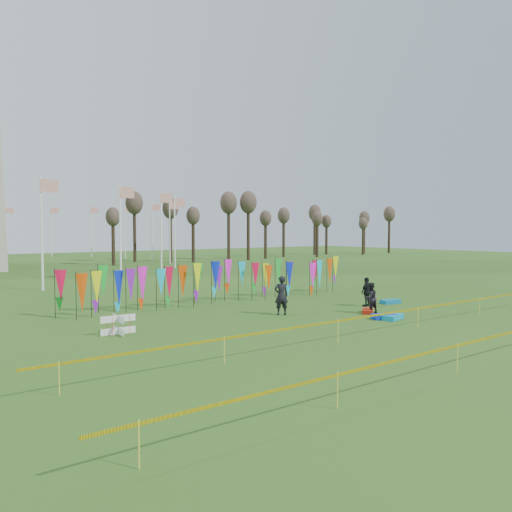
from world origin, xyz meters
TOP-DOWN VIEW (x-y plane):
  - ground at (0.00, 0.00)m, footprint 160.00×160.00m
  - banner_row at (0.28, 8.58)m, footprint 18.64×0.64m
  - caution_tape_near at (-0.22, -2.63)m, footprint 26.00×0.02m
  - caution_tape_far at (-0.22, -7.53)m, footprint 26.00×0.02m
  - tree_line at (32.00, 44.00)m, footprint 53.92×1.92m
  - box_kite at (-8.00, 3.67)m, footprint 0.73×0.73m
  - person_left at (0.28, 3.37)m, footprint 0.86×0.76m
  - person_mid at (4.16, 0.99)m, footprint 0.82×0.58m
  - person_right at (5.85, 2.69)m, footprint 1.01×0.65m
  - kite_bag_turquoise at (3.70, -0.77)m, footprint 1.30×0.87m
  - kite_bag_blue at (3.46, -0.45)m, footprint 1.30×0.98m
  - kite_bag_red at (4.17, 1.17)m, footprint 1.20×1.09m
  - kite_bag_teal at (7.75, 2.58)m, footprint 1.23×0.75m

SIDE VIEW (x-z plane):
  - ground at x=0.00m, z-range 0.00..0.00m
  - kite_bag_red at x=4.17m, z-range 0.00..0.20m
  - kite_bag_teal at x=7.75m, z-range 0.00..0.22m
  - kite_bag_turquoise at x=3.70m, z-range 0.00..0.24m
  - kite_bag_blue at x=3.46m, z-range 0.00..0.24m
  - box_kite at x=-8.00m, z-range 0.00..0.81m
  - caution_tape_near at x=-0.22m, z-range 0.33..1.23m
  - caution_tape_far at x=-0.22m, z-range 0.33..1.23m
  - person_mid at x=4.16m, z-range 0.00..1.57m
  - person_right at x=5.85m, z-range 0.00..1.62m
  - person_left at x=0.28m, z-range 0.00..1.95m
  - banner_row at x=0.28m, z-range 0.29..2.63m
  - tree_line at x=32.00m, z-range 2.25..10.09m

